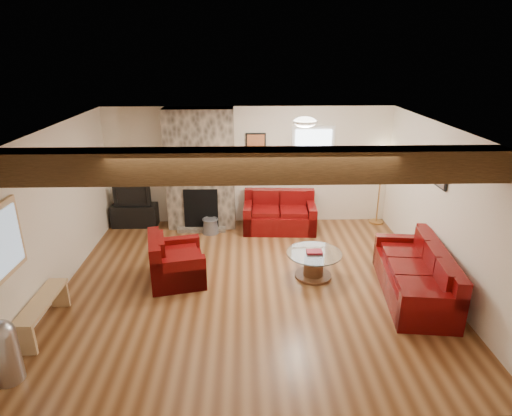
{
  "coord_description": "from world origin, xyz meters",
  "views": [
    {
      "loc": [
        -0.11,
        -6.08,
        3.58
      ],
      "look_at": [
        0.09,
        0.4,
        1.17
      ],
      "focal_mm": 30.0,
      "sensor_mm": 36.0,
      "label": 1
    }
  ],
  "objects_px": {
    "sofa_three": "(414,272)",
    "armchair_red": "(177,258)",
    "floor_lamp": "(383,158)",
    "loveseat": "(280,212)",
    "coffee_table": "(314,265)",
    "tv_cabinet": "(135,215)",
    "television": "(133,195)"
  },
  "relations": [
    {
      "from": "loveseat",
      "to": "floor_lamp",
      "type": "bearing_deg",
      "value": 11.58
    },
    {
      "from": "armchair_red",
      "to": "coffee_table",
      "type": "bearing_deg",
      "value": -102.16
    },
    {
      "from": "loveseat",
      "to": "television",
      "type": "bearing_deg",
      "value": 177.63
    },
    {
      "from": "coffee_table",
      "to": "tv_cabinet",
      "type": "bearing_deg",
      "value": 146.35
    },
    {
      "from": "sofa_three",
      "to": "coffee_table",
      "type": "relative_size",
      "value": 2.24
    },
    {
      "from": "coffee_table",
      "to": "television",
      "type": "relative_size",
      "value": 1.17
    },
    {
      "from": "sofa_three",
      "to": "armchair_red",
      "type": "height_order",
      "value": "sofa_three"
    },
    {
      "from": "armchair_red",
      "to": "tv_cabinet",
      "type": "height_order",
      "value": "armchair_red"
    },
    {
      "from": "armchair_red",
      "to": "coffee_table",
      "type": "xyz_separation_m",
      "value": [
        2.26,
        0.01,
        -0.17
      ]
    },
    {
      "from": "armchair_red",
      "to": "coffee_table",
      "type": "distance_m",
      "value": 2.26
    },
    {
      "from": "floor_lamp",
      "to": "sofa_three",
      "type": "bearing_deg",
      "value": -96.21
    },
    {
      "from": "armchair_red",
      "to": "floor_lamp",
      "type": "relative_size",
      "value": 0.57
    },
    {
      "from": "tv_cabinet",
      "to": "floor_lamp",
      "type": "bearing_deg",
      "value": 0.22
    },
    {
      "from": "armchair_red",
      "to": "television",
      "type": "bearing_deg",
      "value": 15.32
    },
    {
      "from": "coffee_table",
      "to": "floor_lamp",
      "type": "height_order",
      "value": "floor_lamp"
    },
    {
      "from": "loveseat",
      "to": "floor_lamp",
      "type": "height_order",
      "value": "floor_lamp"
    },
    {
      "from": "tv_cabinet",
      "to": "television",
      "type": "bearing_deg",
      "value": 0.0
    },
    {
      "from": "loveseat",
      "to": "tv_cabinet",
      "type": "relative_size",
      "value": 1.56
    },
    {
      "from": "sofa_three",
      "to": "television",
      "type": "distance_m",
      "value": 5.74
    },
    {
      "from": "sofa_three",
      "to": "armchair_red",
      "type": "relative_size",
      "value": 2.12
    },
    {
      "from": "tv_cabinet",
      "to": "loveseat",
      "type": "bearing_deg",
      "value": -5.56
    },
    {
      "from": "armchair_red",
      "to": "tv_cabinet",
      "type": "xyz_separation_m",
      "value": [
        -1.23,
        2.34,
        -0.15
      ]
    },
    {
      "from": "sofa_three",
      "to": "television",
      "type": "height_order",
      "value": "television"
    },
    {
      "from": "coffee_table",
      "to": "tv_cabinet",
      "type": "height_order",
      "value": "coffee_table"
    },
    {
      "from": "sofa_three",
      "to": "armchair_red",
      "type": "distance_m",
      "value": 3.74
    },
    {
      "from": "tv_cabinet",
      "to": "television",
      "type": "xyz_separation_m",
      "value": [
        0.0,
        0.0,
        0.46
      ]
    },
    {
      "from": "armchair_red",
      "to": "floor_lamp",
      "type": "distance_m",
      "value": 4.78
    },
    {
      "from": "coffee_table",
      "to": "tv_cabinet",
      "type": "distance_m",
      "value": 4.19
    },
    {
      "from": "coffee_table",
      "to": "sofa_three",
      "type": "bearing_deg",
      "value": -22.53
    },
    {
      "from": "television",
      "to": "armchair_red",
      "type": "bearing_deg",
      "value": -62.18
    },
    {
      "from": "loveseat",
      "to": "floor_lamp",
      "type": "distance_m",
      "value": 2.44
    },
    {
      "from": "loveseat",
      "to": "coffee_table",
      "type": "height_order",
      "value": "loveseat"
    }
  ]
}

